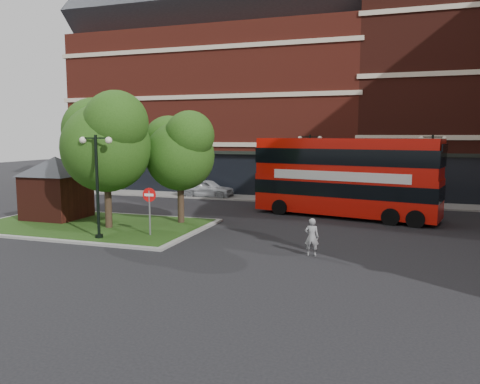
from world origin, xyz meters
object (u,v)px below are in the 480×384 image
(bus, at_px, (345,172))
(woman, at_px, (312,237))
(car_white, at_px, (387,195))
(car_silver, at_px, (207,188))

(bus, distance_m, woman, 10.04)
(bus, relative_size, woman, 7.08)
(car_white, bearing_deg, car_silver, 85.17)
(woman, bearing_deg, bus, -98.10)
(bus, distance_m, car_silver, 12.79)
(bus, height_order, car_white, bus)
(woman, relative_size, car_silver, 0.36)
(bus, height_order, car_silver, bus)
(woman, distance_m, car_silver, 18.96)
(car_white, bearing_deg, woman, 165.05)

